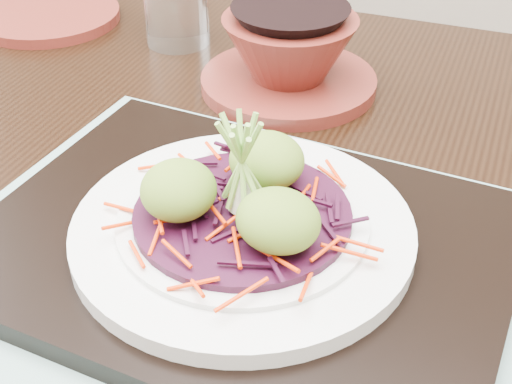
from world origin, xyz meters
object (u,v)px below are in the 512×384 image
at_px(white_plate, 243,228).
at_px(terracotta_side_plate, 49,16).
at_px(dining_table, 248,307).
at_px(serving_tray, 243,246).
at_px(terracotta_bowl_set, 289,58).

height_order(white_plate, terracotta_side_plate, white_plate).
bearing_deg(dining_table, terracotta_side_plate, 143.94).
bearing_deg(terracotta_side_plate, serving_tray, -34.28).
relative_size(white_plate, terracotta_side_plate, 1.39).
relative_size(terracotta_side_plate, terracotta_bowl_set, 0.94).
height_order(serving_tray, terracotta_side_plate, serving_tray).
xyz_separation_m(serving_tray, white_plate, (0.00, -0.00, 0.02)).
height_order(white_plate, terracotta_bowl_set, terracotta_bowl_set).
bearing_deg(white_plate, terracotta_bowl_set, 107.72).
bearing_deg(white_plate, serving_tray, 135.00).
xyz_separation_m(dining_table, terracotta_bowl_set, (-0.06, 0.20, 0.14)).
relative_size(serving_tray, terracotta_side_plate, 2.14).
bearing_deg(terracotta_side_plate, terracotta_bowl_set, -4.89).
height_order(dining_table, terracotta_side_plate, terracotta_side_plate).
bearing_deg(white_plate, dining_table, 114.58).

